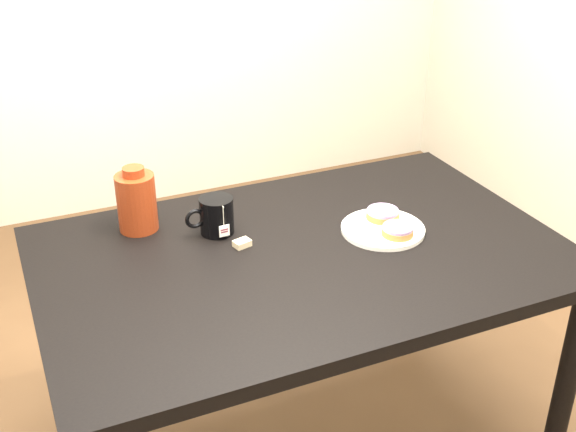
{
  "coord_description": "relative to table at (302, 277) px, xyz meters",
  "views": [
    {
      "loc": [
        -0.71,
        -1.52,
        1.73
      ],
      "look_at": [
        -0.0,
        0.1,
        0.81
      ],
      "focal_mm": 45.0,
      "sensor_mm": 36.0,
      "label": 1
    }
  ],
  "objects": [
    {
      "name": "table",
      "position": [
        0.0,
        0.0,
        0.0
      ],
      "size": [
        1.4,
        0.9,
        0.75
      ],
      "color": "black",
      "rests_on": "ground_plane"
    },
    {
      "name": "bagel_front",
      "position": [
        0.27,
        -0.05,
        0.11
      ],
      "size": [
        0.12,
        0.12,
        0.03
      ],
      "color": "brown",
      "rests_on": "plate"
    },
    {
      "name": "teabag_pouch",
      "position": [
        -0.14,
        0.09,
        0.09
      ],
      "size": [
        0.05,
        0.04,
        0.02
      ],
      "primitive_type": "cube",
      "rotation": [
        0.0,
        0.0,
        0.25
      ],
      "color": "#C6B793",
      "rests_on": "table"
    },
    {
      "name": "bagel_package",
      "position": [
        -0.37,
        0.3,
        0.17
      ],
      "size": [
        0.13,
        0.13,
        0.19
      ],
      "rotation": [
        0.0,
        0.0,
        -0.24
      ],
      "color": "#5D1B0C",
      "rests_on": "table"
    },
    {
      "name": "plate",
      "position": [
        0.25,
        0.01,
        0.09
      ],
      "size": [
        0.24,
        0.24,
        0.02
      ],
      "color": "white",
      "rests_on": "table"
    },
    {
      "name": "bagel_back",
      "position": [
        0.28,
        0.06,
        0.11
      ],
      "size": [
        0.11,
        0.11,
        0.03
      ],
      "color": "brown",
      "rests_on": "plate"
    },
    {
      "name": "mug",
      "position": [
        -0.18,
        0.19,
        0.14
      ],
      "size": [
        0.14,
        0.1,
        0.11
      ],
      "rotation": [
        0.0,
        0.0,
        0.05
      ],
      "color": "black",
      "rests_on": "table"
    }
  ]
}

